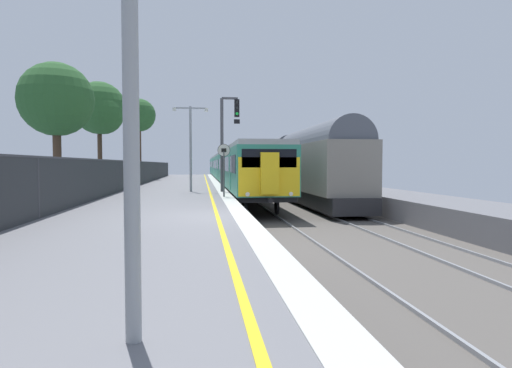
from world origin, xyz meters
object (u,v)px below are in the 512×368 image
(speed_limit_sign, at_px, (224,163))
(background_tree_left, at_px, (100,110))
(freight_train_adjacent_track, at_px, (292,163))
(signal_gantry, at_px, (227,133))
(commuter_train_at_platform, at_px, (228,167))
(background_tree_right, at_px, (140,117))
(platform_lamp_mid, at_px, (191,141))
(background_tree_centre, at_px, (55,102))

(speed_limit_sign, height_order, background_tree_left, background_tree_left)
(freight_train_adjacent_track, distance_m, signal_gantry, 9.93)
(commuter_train_at_platform, distance_m, speed_limit_sign, 27.56)
(freight_train_adjacent_track, height_order, speed_limit_sign, freight_train_adjacent_track)
(background_tree_right, bearing_deg, signal_gantry, -70.58)
(commuter_train_at_platform, bearing_deg, background_tree_left, -120.98)
(platform_lamp_mid, bearing_deg, signal_gantry, -10.19)
(freight_train_adjacent_track, bearing_deg, background_tree_right, 133.61)
(background_tree_centre, bearing_deg, platform_lamp_mid, 11.83)
(freight_train_adjacent_track, xyz_separation_m, speed_limit_sign, (-5.85, -12.11, -0.02))
(commuter_train_at_platform, height_order, freight_train_adjacent_track, freight_train_adjacent_track)
(commuter_train_at_platform, height_order, speed_limit_sign, commuter_train_at_platform)
(background_tree_left, bearing_deg, background_tree_right, 87.50)
(freight_train_adjacent_track, bearing_deg, speed_limit_sign, -115.78)
(freight_train_adjacent_track, bearing_deg, platform_lamp_mid, -134.18)
(background_tree_right, bearing_deg, commuter_train_at_platform, 9.06)
(signal_gantry, bearing_deg, background_tree_centre, -173.10)
(signal_gantry, relative_size, speed_limit_sign, 2.12)
(commuter_train_at_platform, xyz_separation_m, speed_limit_sign, (-1.85, -27.49, 0.35))
(signal_gantry, relative_size, background_tree_centre, 0.79)
(speed_limit_sign, height_order, background_tree_right, background_tree_right)
(background_tree_centre, bearing_deg, speed_limit_sign, -18.94)
(commuter_train_at_platform, bearing_deg, speed_limit_sign, -93.84)
(speed_limit_sign, bearing_deg, background_tree_centre, 161.06)
(signal_gantry, height_order, background_tree_right, background_tree_right)
(platform_lamp_mid, bearing_deg, freight_train_adjacent_track, 45.82)
(platform_lamp_mid, xyz_separation_m, background_tree_left, (-6.39, 6.63, 2.44))
(commuter_train_at_platform, bearing_deg, platform_lamp_mid, -98.64)
(platform_lamp_mid, distance_m, background_tree_right, 22.67)
(commuter_train_at_platform, bearing_deg, background_tree_right, -170.94)
(speed_limit_sign, bearing_deg, freight_train_adjacent_track, 64.22)
(commuter_train_at_platform, distance_m, background_tree_left, 19.66)
(background_tree_left, xyz_separation_m, background_tree_centre, (-0.50, -8.07, -0.58))
(background_tree_centre, bearing_deg, signal_gantry, 6.90)
(platform_lamp_mid, bearing_deg, speed_limit_sign, -69.18)
(commuter_train_at_platform, relative_size, platform_lamp_mid, 12.37)
(signal_gantry, bearing_deg, freight_train_adjacent_track, 55.87)
(signal_gantry, height_order, platform_lamp_mid, signal_gantry)
(background_tree_centre, bearing_deg, freight_train_adjacent_track, 32.50)
(freight_train_adjacent_track, distance_m, background_tree_left, 14.43)
(speed_limit_sign, bearing_deg, background_tree_right, 105.87)
(background_tree_left, distance_m, background_tree_right, 15.07)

